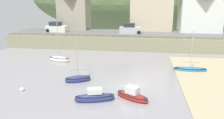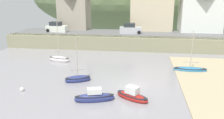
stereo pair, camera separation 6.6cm
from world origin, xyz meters
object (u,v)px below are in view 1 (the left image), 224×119
at_px(parked_car_by_wall, 130,29).
at_px(dinghy_open_wooden, 59,59).
at_px(waterfront_building_left, 74,9).
at_px(sailboat_blue_trim, 132,96).
at_px(sailboat_tall_mast, 190,69).
at_px(waterfront_building_right, 200,10).
at_px(mooring_buoy, 22,90).
at_px(parked_car_near_slipway, 57,28).
at_px(sailboat_nearest_shore, 78,79).
at_px(waterfront_building_centre, 152,1).
at_px(rowboat_small_beached, 95,97).

bearing_deg(parked_car_by_wall, dinghy_open_wooden, -133.65).
height_order(waterfront_building_left, dinghy_open_wooden, waterfront_building_left).
bearing_deg(sailboat_blue_trim, waterfront_building_left, 147.67).
xyz_separation_m(sailboat_tall_mast, parked_car_by_wall, (-8.70, 14.25, 2.97)).
height_order(waterfront_building_right, mooring_buoy, waterfront_building_right).
relative_size(sailboat_blue_trim, dinghy_open_wooden, 0.60).
xyz_separation_m(parked_car_near_slipway, mooring_buoy, (4.66, -23.21, -3.06)).
relative_size(sailboat_nearest_shore, sailboat_tall_mast, 1.01).
bearing_deg(mooring_buoy, waterfront_building_right, 50.01).
height_order(waterfront_building_centre, sailboat_blue_trim, waterfront_building_centre).
bearing_deg(waterfront_building_left, waterfront_building_centre, 0.00).
bearing_deg(mooring_buoy, parked_car_near_slipway, 101.35).
relative_size(waterfront_building_left, parked_car_near_slipway, 1.94).
distance_m(parked_car_near_slipway, mooring_buoy, 23.87).
relative_size(waterfront_building_right, sailboat_tall_mast, 1.47).
height_order(sailboat_blue_trim, mooring_buoy, sailboat_blue_trim).
height_order(waterfront_building_right, dinghy_open_wooden, waterfront_building_right).
relative_size(waterfront_building_left, sailboat_blue_trim, 2.29).
relative_size(waterfront_building_left, sailboat_tall_mast, 1.51).
bearing_deg(waterfront_building_centre, waterfront_building_left, 180.00).
xyz_separation_m(sailboat_tall_mast, parked_car_near_slipway, (-23.17, 14.25, 2.97)).
bearing_deg(rowboat_small_beached, mooring_buoy, 154.39).
xyz_separation_m(rowboat_small_beached, parked_car_by_wall, (1.83, 24.55, 2.83)).
bearing_deg(waterfront_building_right, sailboat_tall_mast, -104.17).
bearing_deg(waterfront_building_right, parked_car_by_wall, -161.49).
bearing_deg(waterfront_building_left, mooring_buoy, -85.33).
distance_m(waterfront_building_right, dinghy_open_wooden, 29.20).
bearing_deg(waterfront_building_right, rowboat_small_beached, -117.72).
xyz_separation_m(waterfront_building_right, sailboat_nearest_shore, (-18.22, -24.28, -6.17)).
bearing_deg(sailboat_nearest_shore, sailboat_tall_mast, -2.16).
bearing_deg(waterfront_building_centre, sailboat_nearest_shore, -109.77).
relative_size(dinghy_open_wooden, mooring_buoy, 12.51).
distance_m(dinghy_open_wooden, parked_car_by_wall, 15.83).
xyz_separation_m(sailboat_blue_trim, sailboat_tall_mast, (7.05, 9.39, -0.11)).
xyz_separation_m(waterfront_building_left, sailboat_tall_mast, (20.77, -18.75, -6.36)).
xyz_separation_m(waterfront_building_centre, dinghy_open_wooden, (-13.73, -16.61, -7.86)).
xyz_separation_m(sailboat_nearest_shore, parked_car_near_slipway, (-9.69, 19.78, 2.90)).
bearing_deg(waterfront_building_right, sailboat_nearest_shore, -126.88).
bearing_deg(waterfront_building_right, dinghy_open_wooden, -144.42).
xyz_separation_m(sailboat_blue_trim, mooring_buoy, (-11.46, 0.42, -0.20)).
relative_size(rowboat_small_beached, dinghy_open_wooden, 0.65).
relative_size(dinghy_open_wooden, parked_car_near_slipway, 1.42).
bearing_deg(rowboat_small_beached, dinghy_open_wooden, 106.50).
height_order(waterfront_building_left, parked_car_by_wall, waterfront_building_left).
bearing_deg(rowboat_small_beached, sailboat_nearest_shore, 105.62).
xyz_separation_m(waterfront_building_left, mooring_buoy, (2.26, -27.71, -6.45)).
bearing_deg(dinghy_open_wooden, parked_car_by_wall, 63.02).
height_order(waterfront_building_right, sailboat_blue_trim, waterfront_building_right).
bearing_deg(sailboat_tall_mast, mooring_buoy, -153.14).
height_order(waterfront_building_right, sailboat_nearest_shore, waterfront_building_right).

